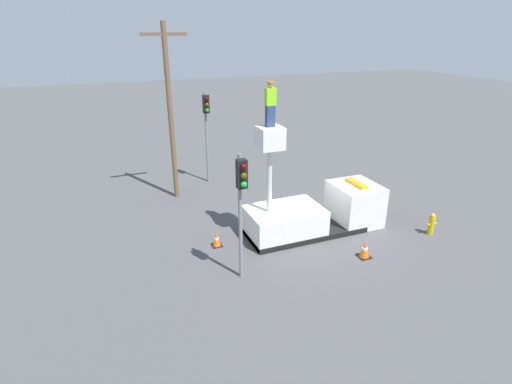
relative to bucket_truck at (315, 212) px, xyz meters
name	(u,v)px	position (x,y,z in m)	size (l,w,h in m)	color
ground_plane	(304,232)	(-0.52, 0.00, -0.88)	(120.00, 120.00, 0.00)	#4C4C4F
bucket_truck	(315,212)	(0.00, 0.00, 0.00)	(6.37, 2.29, 5.05)	black
worker	(270,104)	(-2.29, 0.00, 5.04)	(0.40, 0.26, 1.75)	navy
traffic_light_pole	(241,194)	(-4.40, -2.41, 2.54)	(0.34, 0.57, 4.82)	gray
traffic_light_across	(206,120)	(-2.79, 7.79, 2.91)	(0.34, 0.57, 5.35)	gray
fire_hydrant	(431,224)	(4.68, -2.35, -0.38)	(0.51, 0.27, 1.02)	gold
traffic_cone_rear	(217,240)	(-4.59, 0.27, -0.58)	(0.44, 0.44, 0.63)	black
traffic_cone_curbside	(365,250)	(0.72, -2.85, -0.54)	(0.51, 0.51, 0.71)	black
utility_pole	(170,109)	(-5.07, 6.31, 3.95)	(2.20, 0.26, 8.99)	brown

